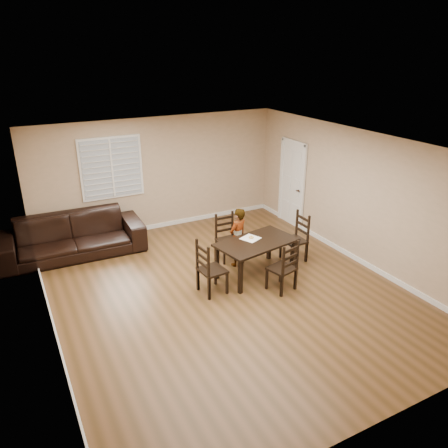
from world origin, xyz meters
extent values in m
plane|color=brown|center=(0.00, 0.00, 0.00)|extent=(7.00, 7.00, 0.00)
cube|color=tan|center=(0.00, 3.50, 1.35)|extent=(6.00, 0.04, 2.70)
cube|color=tan|center=(0.00, -3.50, 1.35)|extent=(6.00, 0.04, 2.70)
cube|color=tan|center=(-3.00, 0.00, 1.35)|extent=(0.04, 7.00, 2.70)
cube|color=tan|center=(3.00, 0.00, 1.35)|extent=(0.04, 7.00, 2.70)
cube|color=white|center=(0.00, 0.00, 2.70)|extent=(6.00, 7.00, 0.04)
cube|color=white|center=(-1.10, 3.45, 1.65)|extent=(1.40, 0.08, 1.40)
cube|color=white|center=(2.97, 2.20, 1.02)|extent=(0.06, 0.94, 2.05)
cylinder|color=#332114|center=(2.94, 1.90, 0.95)|extent=(0.06, 0.06, 0.02)
cube|color=white|center=(0.00, 3.48, 0.05)|extent=(6.00, 0.03, 0.10)
cube|color=white|center=(-2.98, 0.00, 0.05)|extent=(0.03, 7.00, 0.10)
cube|color=white|center=(2.98, 0.00, 0.05)|extent=(0.03, 7.00, 0.10)
cube|color=black|center=(0.80, 0.32, 0.70)|extent=(1.66, 1.12, 0.04)
cube|color=black|center=(0.19, -0.15, 0.34)|extent=(0.08, 0.08, 0.68)
cube|color=black|center=(1.54, 0.09, 0.34)|extent=(0.08, 0.08, 0.68)
cube|color=black|center=(0.06, 0.54, 0.34)|extent=(0.08, 0.08, 0.68)
cube|color=black|center=(1.41, 0.78, 0.34)|extent=(0.08, 0.08, 0.68)
cube|color=black|center=(0.64, 1.16, 0.42)|extent=(0.44, 0.42, 0.04)
cube|color=black|center=(0.65, 1.35, 0.49)|extent=(0.44, 0.04, 0.99)
cube|color=black|center=(0.45, 0.99, 0.20)|extent=(0.04, 0.04, 0.40)
cube|color=black|center=(0.84, 0.99, 0.20)|extent=(0.04, 0.04, 0.40)
cube|color=black|center=(0.45, 1.34, 0.20)|extent=(0.04, 0.04, 0.40)
cube|color=black|center=(0.84, 1.34, 0.20)|extent=(0.04, 0.04, 0.40)
cube|color=black|center=(0.92, -0.37, 0.43)|extent=(0.54, 0.51, 0.04)
cube|color=black|center=(0.97, -0.56, 0.49)|extent=(0.44, 0.15, 0.99)
cube|color=black|center=(1.07, -0.15, 0.20)|extent=(0.05, 0.05, 0.41)
cube|color=black|center=(0.69, -0.25, 0.20)|extent=(0.05, 0.05, 0.41)
cube|color=black|center=(1.16, -0.50, 0.20)|extent=(0.05, 0.05, 0.41)
cube|color=black|center=(0.78, -0.59, 0.20)|extent=(0.05, 0.05, 0.41)
cube|color=black|center=(-0.24, 0.13, 0.44)|extent=(0.47, 0.50, 0.04)
cube|color=black|center=(-0.43, 0.11, 0.52)|extent=(0.08, 0.47, 1.03)
cube|color=black|center=(-0.03, -0.06, 0.21)|extent=(0.04, 0.04, 0.42)
cube|color=black|center=(-0.07, 0.34, 0.21)|extent=(0.04, 0.04, 0.42)
cube|color=black|center=(-0.40, -0.09, 0.21)|extent=(0.04, 0.04, 0.42)
cube|color=black|center=(-0.44, 0.31, 0.21)|extent=(0.04, 0.04, 0.42)
cube|color=black|center=(1.84, 0.50, 0.44)|extent=(0.44, 0.47, 0.04)
cube|color=black|center=(2.03, 0.50, 0.51)|extent=(0.05, 0.46, 1.03)
cube|color=black|center=(1.65, 0.71, 0.21)|extent=(0.04, 0.04, 0.42)
cube|color=black|center=(1.65, 0.31, 0.21)|extent=(0.04, 0.04, 0.42)
cube|color=black|center=(2.02, 0.70, 0.21)|extent=(0.04, 0.04, 0.42)
cube|color=black|center=(2.02, 0.30, 0.21)|extent=(0.04, 0.04, 0.42)
imported|color=gray|center=(0.70, 0.86, 0.61)|extent=(0.52, 0.43, 1.22)
cube|color=#EEE2CD|center=(0.77, 0.48, 0.72)|extent=(0.42, 0.42, 0.00)
torus|color=#C89547|center=(0.79, 0.49, 0.74)|extent=(0.10, 0.10, 0.03)
torus|color=white|center=(0.79, 0.49, 0.75)|extent=(0.09, 0.09, 0.02)
imported|color=black|center=(-2.20, 2.89, 0.43)|extent=(2.98, 1.25, 0.86)
camera|label=1|loc=(-3.27, -6.13, 4.20)|focal=35.00mm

